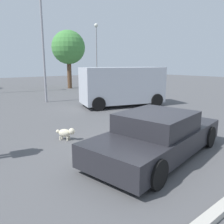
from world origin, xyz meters
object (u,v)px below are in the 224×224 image
Objects in this scene: light_post_far at (96,44)px; van_white at (122,85)px; dog at (66,133)px; sedan_foreground at (158,135)px; light_post_mid at (42,29)px.

van_white is at bearing -119.55° from light_post_far.
light_post_far reaches higher than dog.
dog is at bearing 105.69° from sedan_foreground.
light_post_far reaches higher than sedan_foreground.
dog is 6.80m from van_white.
sedan_foreground is at bearing -97.53° from light_post_mid.
light_post_far reaches higher than van_white.
sedan_foreground is 11.37m from light_post_mid.
light_post_mid is 12.78m from light_post_far.
van_white is at bearing 84.28° from dog.
light_post_far is (6.95, 12.25, 3.46)m from van_white.
dog is at bearing -109.34° from light_post_mid.
dog is (-1.33, 2.77, -0.32)m from sedan_foreground.
van_white is 0.74× the size of light_post_far.
sedan_foreground reaches higher than dog.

